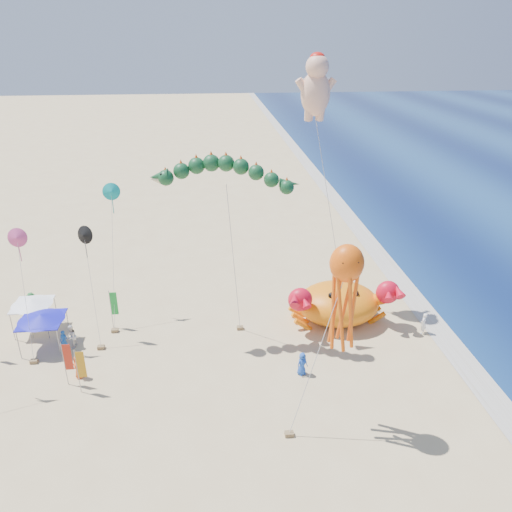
{
  "coord_description": "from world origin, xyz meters",
  "views": [
    {
      "loc": [
        -5.17,
        -29.73,
        20.97
      ],
      "look_at": [
        -2.0,
        2.0,
        6.5
      ],
      "focal_mm": 35.0,
      "sensor_mm": 36.0,
      "label": 1
    }
  ],
  "objects": [
    {
      "name": "beachgoers",
      "position": [
        -11.32,
        1.72,
        0.85
      ],
      "size": [
        31.31,
        11.08,
        1.79
      ],
      "color": "#277635",
      "rests_on": "ground"
    },
    {
      "name": "feather_flags",
      "position": [
        -15.27,
        -0.36,
        2.01
      ],
      "size": [
        8.34,
        7.57,
        3.2
      ],
      "color": "gray",
      "rests_on": "ground"
    },
    {
      "name": "octopus_kite",
      "position": [
        1.63,
        -7.6,
        8.77
      ],
      "size": [
        3.93,
        1.87,
        11.28
      ],
      "color": "#FF5D0D",
      "rests_on": "ground"
    },
    {
      "name": "cherub_kite",
      "position": [
        2.83,
        7.1,
        17.34
      ],
      "size": [
        4.23,
        2.75,
        19.6
      ],
      "color": "#FFBC9B",
      "rests_on": "ground"
    },
    {
      "name": "small_kites",
      "position": [
        -15.62,
        2.07,
        7.39
      ],
      "size": [
        7.76,
        12.97,
        10.7
      ],
      "color": "#E21999",
      "rests_on": "ground"
    },
    {
      "name": "foam_strip",
      "position": [
        12.0,
        0.0,
        0.01
      ],
      "size": [
        320.0,
        320.0,
        0.0
      ],
      "primitive_type": "plane",
      "color": "silver",
      "rests_on": "ground"
    },
    {
      "name": "ground",
      "position": [
        0.0,
        0.0,
        0.0
      ],
      "size": [
        320.0,
        320.0,
        0.0
      ],
      "primitive_type": "plane",
      "color": "#D1B784",
      "rests_on": "ground"
    },
    {
      "name": "canopy_blue",
      "position": [
        -17.31,
        1.93,
        2.44
      ],
      "size": [
        3.23,
        3.23,
        2.71
      ],
      "color": "gray",
      "rests_on": "ground"
    },
    {
      "name": "canopy_white",
      "position": [
        -18.64,
        4.24,
        2.44
      ],
      "size": [
        2.98,
        2.98,
        2.71
      ],
      "color": "gray",
      "rests_on": "ground"
    },
    {
      "name": "dragon_kite",
      "position": [
        -4.11,
        1.99,
        12.18
      ],
      "size": [
        9.62,
        2.65,
        13.24
      ],
      "color": "#113E1F",
      "rests_on": "ground"
    },
    {
      "name": "crab_inflatable",
      "position": [
        4.58,
        3.25,
        1.67
      ],
      "size": [
        8.64,
        5.68,
        3.79
      ],
      "color": "orange",
      "rests_on": "ground"
    }
  ]
}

